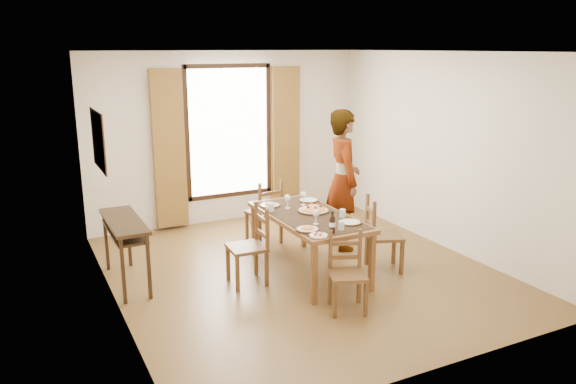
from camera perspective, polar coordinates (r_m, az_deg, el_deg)
name	(u,v)px	position (r m, az deg, el deg)	size (l,w,h in m)	color
ground	(301,271)	(7.17, 1.31, -8.03)	(5.00, 5.00, 0.00)	#533919
room_shell	(296,149)	(6.84, 0.84, 4.34)	(4.60, 5.10, 2.74)	silver
console_table	(124,229)	(6.86, -16.30, -3.63)	(0.38, 1.20, 0.80)	#321F10
dining_table	(309,220)	(6.93, 2.10, -2.82)	(0.88, 1.78, 0.76)	brown
chair_west	(250,248)	(6.70, -3.93, -5.68)	(0.44, 0.44, 0.95)	brown
chair_north	(265,214)	(8.03, -2.35, -2.22)	(0.47, 0.47, 0.94)	brown
chair_south	(347,275)	(6.08, 6.04, -8.35)	(0.49, 0.49, 0.86)	brown
chair_east	(382,237)	(7.17, 9.51, -4.49)	(0.54, 0.54, 0.95)	brown
man	(343,180)	(7.78, 5.63, 1.24)	(0.64, 0.81, 1.95)	gray
plate_sw	(307,228)	(6.31, 1.98, -3.66)	(0.27, 0.27, 0.05)	silver
plate_se	(350,221)	(6.59, 6.33, -2.95)	(0.27, 0.27, 0.05)	silver
plate_nw	(270,204)	(7.26, -1.83, -1.23)	(0.27, 0.27, 0.05)	silver
plate_ne	(309,199)	(7.49, 2.11, -0.72)	(0.27, 0.27, 0.05)	silver
pasta_platter	(313,208)	(7.01, 2.58, -1.61)	(0.40, 0.40, 0.10)	red
caprese_plate	(318,234)	(6.12, 3.11, -4.32)	(0.20, 0.20, 0.04)	silver
wine_glass_a	(316,217)	(6.50, 2.85, -2.52)	(0.08, 0.08, 0.18)	white
wine_glass_b	(304,198)	(7.28, 1.60, -0.64)	(0.08, 0.08, 0.18)	white
wine_glass_c	(288,201)	(7.13, -0.05, -0.97)	(0.08, 0.08, 0.18)	white
tumbler_a	(343,213)	(6.80, 5.57, -2.17)	(0.07, 0.07, 0.10)	silver
tumbler_b	(271,207)	(7.02, -1.73, -1.57)	(0.07, 0.07, 0.10)	silver
tumbler_c	(341,226)	(6.34, 5.44, -3.41)	(0.07, 0.07, 0.10)	silver
wine_bottle	(332,222)	(6.21, 4.52, -3.07)	(0.07, 0.07, 0.25)	black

